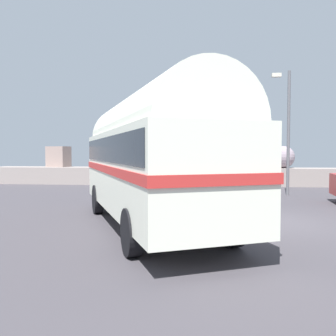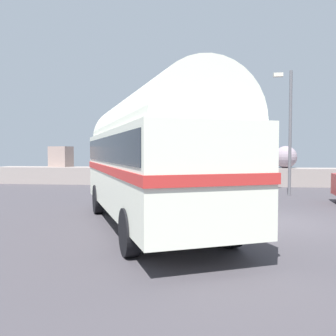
# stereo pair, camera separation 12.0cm
# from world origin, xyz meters

# --- Properties ---
(ground) EXTENTS (32.00, 26.00, 0.02)m
(ground) POSITION_xyz_m (0.00, 0.00, 0.01)
(ground) COLOR #3E3A40
(breakwater) EXTENTS (31.36, 1.95, 2.45)m
(breakwater) POSITION_xyz_m (-0.01, 11.80, 0.69)
(breakwater) COLOR gray
(breakwater) RESTS_ON ground
(vintage_coach) EXTENTS (5.78, 8.79, 3.70)m
(vintage_coach) POSITION_xyz_m (-3.32, -1.05, 2.05)
(vintage_coach) COLOR black
(vintage_coach) RESTS_ON ground
(lamp_post) EXTENTS (0.79, 0.67, 5.89)m
(lamp_post) POSITION_xyz_m (1.95, 6.82, 3.35)
(lamp_post) COLOR #5B5B60
(lamp_post) RESTS_ON ground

